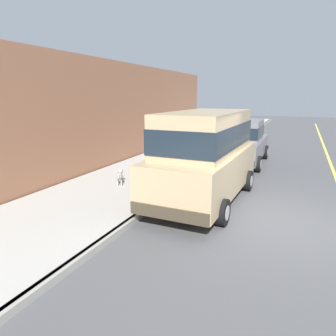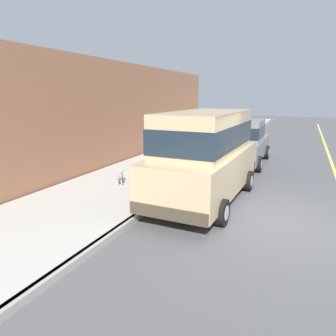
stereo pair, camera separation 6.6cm
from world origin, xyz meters
name	(u,v)px [view 1 (the left image)]	position (x,y,z in m)	size (l,w,h in m)	color
ground_plane	(280,223)	(0.00, 0.00, 0.00)	(80.00, 80.00, 0.00)	#4C4C4F
curb	(157,202)	(-3.20, 0.00, 0.07)	(0.16, 64.00, 0.14)	gray
sidewalk	(103,194)	(-5.00, 0.00, 0.07)	(3.60, 64.00, 0.14)	#A8A59E
car_tan_van	(205,153)	(-2.13, 0.88, 1.39)	(2.24, 4.96, 2.52)	tan
car_grey_sedan	(242,141)	(-2.08, 6.27, 0.98)	(2.07, 4.62, 1.92)	slate
dog_grey	(120,176)	(-4.96, 0.91, 0.43)	(0.41, 0.70, 0.49)	#999691
building_facade	(120,114)	(-7.10, 4.48, 2.16)	(0.50, 20.00, 4.31)	#8C5B42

